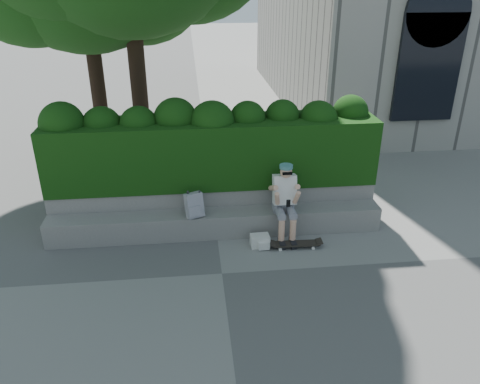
{
  "coord_description": "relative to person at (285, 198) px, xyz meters",
  "views": [
    {
      "loc": [
        -0.39,
        -6.18,
        4.36
      ],
      "look_at": [
        0.4,
        1.0,
        0.95
      ],
      "focal_mm": 35.0,
      "sensor_mm": 36.0,
      "label": 1
    }
  ],
  "objects": [
    {
      "name": "person",
      "position": [
        0.0,
        0.0,
        0.0
      ],
      "size": [
        0.4,
        0.76,
        1.38
      ],
      "color": "slate",
      "rests_on": "ground"
    },
    {
      "name": "backpack_ground",
      "position": [
        -0.48,
        -0.31,
        -0.65
      ],
      "size": [
        0.33,
        0.24,
        0.21
      ],
      "primitive_type": "cube",
      "rotation": [
        0.0,
        0.0,
        0.04
      ],
      "color": "silver",
      "rests_on": "ground"
    },
    {
      "name": "bench_ledge",
      "position": [
        -1.2,
        0.18,
        -0.53
      ],
      "size": [
        6.0,
        0.45,
        0.45
      ],
      "primitive_type": "cube",
      "color": "gray",
      "rests_on": "ground"
    },
    {
      "name": "hedge",
      "position": [
        -1.2,
        0.88,
        0.6
      ],
      "size": [
        6.0,
        1.0,
        1.2
      ],
      "primitive_type": "cube",
      "color": "black",
      "rests_on": "planter_wall"
    },
    {
      "name": "backpack_plaid",
      "position": [
        -1.59,
        0.08,
        -0.08
      ],
      "size": [
        0.33,
        0.26,
        0.44
      ],
      "primitive_type": "cube",
      "rotation": [
        0.0,
        0.0,
        0.39
      ],
      "color": "#B1B1B6",
      "rests_on": "bench_ledge"
    },
    {
      "name": "skateboard",
      "position": [
        0.14,
        -0.43,
        -0.68
      ],
      "size": [
        0.83,
        0.23,
        0.09
      ],
      "rotation": [
        0.0,
        0.0,
        -0.03
      ],
      "color": "black",
      "rests_on": "ground"
    },
    {
      "name": "ground",
      "position": [
        -1.2,
        -1.07,
        -0.75
      ],
      "size": [
        80.0,
        80.0,
        0.0
      ],
      "primitive_type": "plane",
      "color": "slate",
      "rests_on": "ground"
    },
    {
      "name": "planter_wall",
      "position": [
        -1.2,
        0.66,
        -0.38
      ],
      "size": [
        6.0,
        0.5,
        0.75
      ],
      "primitive_type": "cube",
      "color": "gray",
      "rests_on": "ground"
    }
  ]
}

